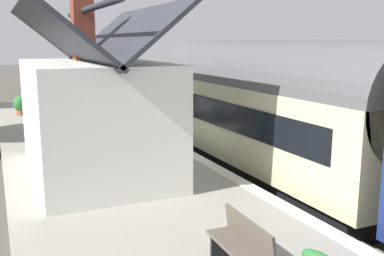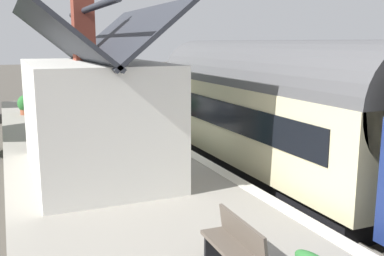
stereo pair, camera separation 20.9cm
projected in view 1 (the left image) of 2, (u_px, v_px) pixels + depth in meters
The scene contains 13 objects.
ground_plane at pixel (226, 176), 14.42m from camera, with size 160.00×160.00×0.00m, color #4C473F.
platform at pixel (110, 178), 12.82m from camera, with size 32.00×5.62×0.82m, color gray.
platform_edge_coping at pixel (193, 155), 13.79m from camera, with size 32.00×0.36×0.02m, color beige.
rail_near at pixel (268, 168), 15.05m from camera, with size 52.00×0.08×0.14m, color gray.
rail_far at pixel (231, 173), 14.48m from camera, with size 52.00×0.08×0.14m, color gray.
station_building at pixel (94, 113), 11.76m from camera, with size 6.08×3.49×5.36m.
bench_mid_platform at pixel (242, 245), 6.62m from camera, with size 1.41×0.47×0.88m.
bench_near_building at pixel (86, 120), 17.26m from camera, with size 1.40×0.43×0.88m.
planter_by_door at pixel (96, 111), 20.89m from camera, with size 0.89×0.32×0.57m.
planter_corner_building at pixel (21, 105), 21.30m from camera, with size 0.69×0.69×0.94m.
planter_bench_left at pixel (100, 112), 19.15m from camera, with size 0.70×0.70×0.87m.
planter_bench_right at pixel (97, 104), 23.06m from camera, with size 0.94×0.32×0.64m.
lamp_post_platform at pixel (106, 61), 19.40m from camera, with size 0.32×0.50×3.78m.
Camera 1 is at (-12.20, 6.66, 4.27)m, focal length 41.60 mm.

